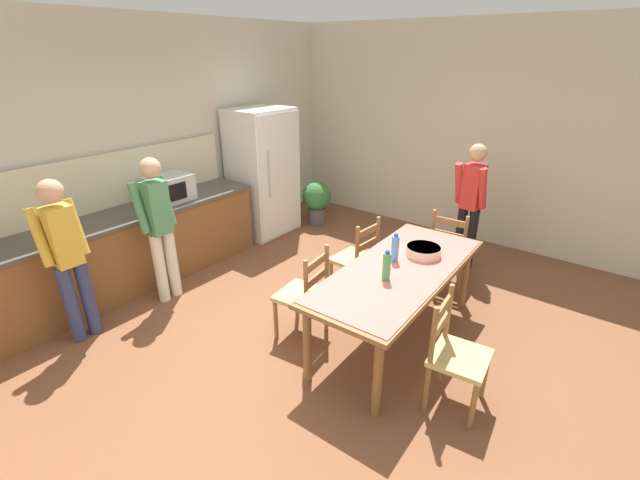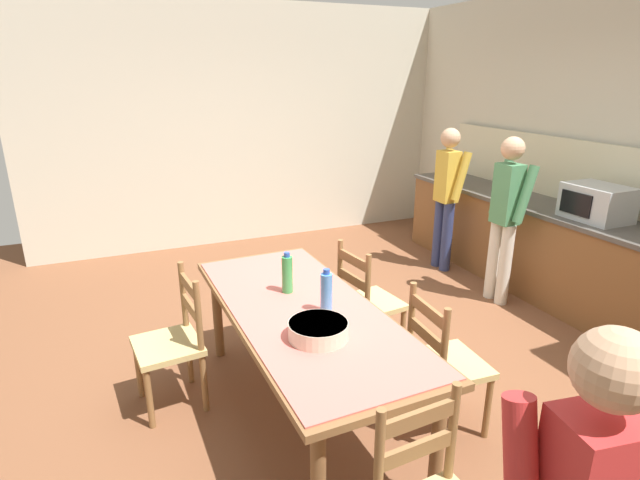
% 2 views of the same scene
% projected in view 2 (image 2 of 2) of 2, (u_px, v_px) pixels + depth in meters
% --- Properties ---
extents(ground_plane, '(8.32, 8.32, 0.00)m').
position_uv_depth(ground_plane, '(362.00, 360.00, 3.81)').
color(ground_plane, brown).
extents(wall_back, '(6.52, 0.12, 2.90)m').
position_uv_depth(wall_back, '(638.00, 150.00, 4.33)').
color(wall_back, beige).
rests_on(wall_back, ground).
extents(wall_left, '(0.12, 5.20, 2.90)m').
position_uv_depth(wall_left, '(243.00, 127.00, 6.19)').
color(wall_left, beige).
rests_on(wall_left, ground).
extents(kitchen_counter, '(3.34, 0.66, 0.88)m').
position_uv_depth(kitchen_counter, '(531.00, 244.00, 5.04)').
color(kitchen_counter, brown).
rests_on(kitchen_counter, ground).
extents(counter_splashback, '(3.30, 0.03, 0.60)m').
position_uv_depth(counter_splashback, '(565.00, 169.00, 4.92)').
color(counter_splashback, beige).
rests_on(counter_splashback, kitchen_counter).
extents(microwave, '(0.50, 0.39, 0.30)m').
position_uv_depth(microwave, '(597.00, 203.00, 4.26)').
color(microwave, '#B2B7BC').
rests_on(microwave, kitchen_counter).
extents(dining_table, '(2.07, 0.90, 0.75)m').
position_uv_depth(dining_table, '(303.00, 320.00, 3.01)').
color(dining_table, brown).
rests_on(dining_table, ground).
extents(bottle_near_centre, '(0.07, 0.07, 0.27)m').
position_uv_depth(bottle_near_centre, '(287.00, 274.00, 3.16)').
color(bottle_near_centre, green).
rests_on(bottle_near_centre, dining_table).
extents(bottle_off_centre, '(0.07, 0.07, 0.27)m').
position_uv_depth(bottle_off_centre, '(326.00, 292.00, 2.90)').
color(bottle_off_centre, '#4C8ED6').
rests_on(bottle_off_centre, dining_table).
extents(serving_bowl, '(0.32, 0.32, 0.09)m').
position_uv_depth(serving_bowl, '(318.00, 329.00, 2.63)').
color(serving_bowl, beige).
rests_on(serving_bowl, dining_table).
extents(chair_side_far_right, '(0.44, 0.43, 0.91)m').
position_uv_depth(chair_side_far_right, '(444.00, 364.00, 2.97)').
color(chair_side_far_right, olive).
rests_on(chair_side_far_right, ground).
extents(chair_side_far_left, '(0.47, 0.45, 0.91)m').
position_uv_depth(chair_side_far_left, '(367.00, 303.00, 3.75)').
color(chair_side_far_left, olive).
rests_on(chair_side_far_left, ground).
extents(chair_side_near_left, '(0.46, 0.44, 0.91)m').
position_uv_depth(chair_side_near_left, '(173.00, 343.00, 3.20)').
color(chair_side_near_left, olive).
rests_on(chair_side_near_left, ground).
extents(person_at_sink, '(0.39, 0.27, 1.55)m').
position_uv_depth(person_at_sink, '(447.00, 192.00, 5.35)').
color(person_at_sink, navy).
rests_on(person_at_sink, ground).
extents(person_at_counter, '(0.39, 0.27, 1.56)m').
position_uv_depth(person_at_counter, '(506.00, 212.00, 4.55)').
color(person_at_counter, silver).
rests_on(person_at_counter, ground).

